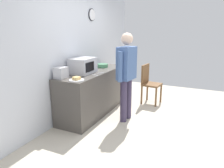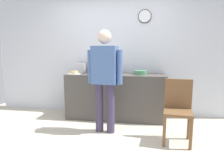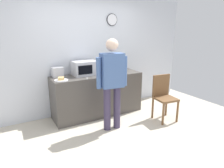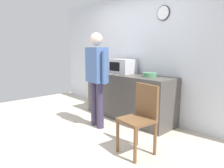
# 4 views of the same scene
# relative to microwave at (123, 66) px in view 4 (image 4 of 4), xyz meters

# --- Properties ---
(ground_plane) EXTENTS (6.00, 6.00, 0.00)m
(ground_plane) POSITION_rel_microwave_xyz_m (0.13, -1.30, -1.06)
(ground_plane) COLOR beige
(back_wall) EXTENTS (5.40, 0.13, 2.60)m
(back_wall) POSITION_rel_microwave_xyz_m (0.14, 0.30, 0.24)
(back_wall) COLOR silver
(back_wall) RESTS_ON ground_plane
(kitchen_counter) EXTENTS (1.96, 0.62, 0.91)m
(kitchen_counter) POSITION_rel_microwave_xyz_m (0.25, -0.08, -0.60)
(kitchen_counter) COLOR #4C4742
(kitchen_counter) RESTS_ON ground_plane
(microwave) EXTENTS (0.50, 0.39, 0.30)m
(microwave) POSITION_rel_microwave_xyz_m (0.00, 0.00, 0.00)
(microwave) COLOR silver
(microwave) RESTS_ON kitchen_counter
(sandwich_plate) EXTENTS (0.26, 0.26, 0.07)m
(sandwich_plate) POSITION_rel_microwave_xyz_m (-0.57, -0.23, -0.13)
(sandwich_plate) COLOR white
(sandwich_plate) RESTS_ON kitchen_counter
(salad_bowl) EXTENTS (0.25, 0.25, 0.08)m
(salad_bowl) POSITION_rel_microwave_xyz_m (0.74, -0.05, -0.11)
(salad_bowl) COLOR #4C8E60
(salad_bowl) RESTS_ON kitchen_counter
(toaster) EXTENTS (0.22, 0.18, 0.20)m
(toaster) POSITION_rel_microwave_xyz_m (-0.55, 0.11, -0.05)
(toaster) COLOR silver
(toaster) RESTS_ON kitchen_counter
(fork_utensil) EXTENTS (0.16, 0.10, 0.01)m
(fork_utensil) POSITION_rel_microwave_xyz_m (0.12, -0.31, -0.15)
(fork_utensil) COLOR silver
(fork_utensil) RESTS_ON kitchen_counter
(spoon_utensil) EXTENTS (0.08, 0.16, 0.01)m
(spoon_utensil) POSITION_rel_microwave_xyz_m (-0.08, -0.32, -0.15)
(spoon_utensil) COLOR silver
(spoon_utensil) RESTS_ON kitchen_counter
(person_standing) EXTENTS (0.59, 0.28, 1.69)m
(person_standing) POSITION_rel_microwave_xyz_m (0.19, -0.84, -0.07)
(person_standing) COLOR #3D3350
(person_standing) RESTS_ON ground_plane
(wooden_chair) EXTENTS (0.44, 0.44, 0.94)m
(wooden_chair) POSITION_rel_microwave_xyz_m (1.33, -0.99, -0.53)
(wooden_chair) COLOR brown
(wooden_chair) RESTS_ON ground_plane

